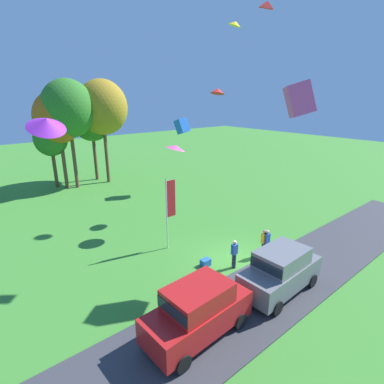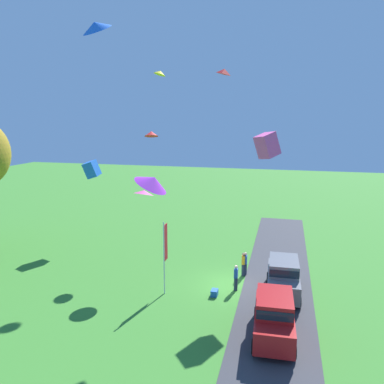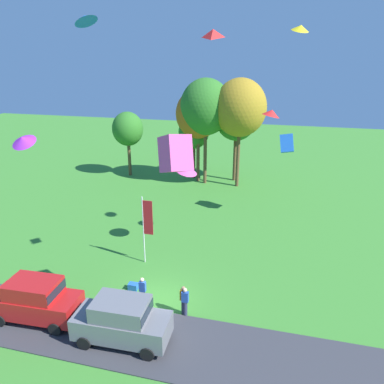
{
  "view_description": "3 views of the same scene",
  "coord_description": "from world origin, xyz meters",
  "px_view_note": "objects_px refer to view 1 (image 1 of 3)",
  "views": [
    {
      "loc": [
        -12.01,
        -10.44,
        9.39
      ],
      "look_at": [
        1.22,
        5.61,
        2.69
      ],
      "focal_mm": 28.0,
      "sensor_mm": 36.0,
      "label": 1
    },
    {
      "loc": [
        -23.2,
        -3.17,
        10.92
      ],
      "look_at": [
        1.29,
        3.02,
        5.97
      ],
      "focal_mm": 35.0,
      "sensor_mm": 36.0,
      "label": 2
    },
    {
      "loc": [
        6.38,
        -16.66,
        13.15
      ],
      "look_at": [
        0.5,
        6.19,
        4.48
      ],
      "focal_mm": 35.0,
      "sensor_mm": 36.0,
      "label": 3
    }
  ],
  "objects_px": {
    "kite_delta_high_right": "(235,23)",
    "car_suv_mid_row": "(198,309)",
    "kite_delta_high_left": "(218,91)",
    "car_suv_near_entrance": "(281,269)",
    "person_watching_sky": "(234,254)",
    "flag_banner": "(170,204)",
    "cooler_box": "(206,262)",
    "tree_left_of_center": "(51,139)",
    "person_beside_suv": "(267,243)",
    "tree_far_left": "(91,119)",
    "kite_delta_over_trees": "(46,123)",
    "tree_lone_near": "(58,117)",
    "kite_box_mid_center": "(182,126)",
    "kite_delta_topmost": "(176,147)",
    "person_on_lawn": "(264,243)",
    "kite_box_near_flag": "(299,99)",
    "tree_center_back": "(102,108)",
    "kite_diamond_low_drifter": "(267,4)",
    "tree_right_of_center": "(68,109)"
  },
  "relations": [
    {
      "from": "kite_delta_high_right",
      "to": "car_suv_mid_row",
      "type": "bearing_deg",
      "value": -140.56
    },
    {
      "from": "car_suv_mid_row",
      "to": "kite_delta_high_left",
      "type": "relative_size",
      "value": 4.19
    },
    {
      "from": "car_suv_near_entrance",
      "to": "person_watching_sky",
      "type": "bearing_deg",
      "value": 92.2
    },
    {
      "from": "flag_banner",
      "to": "cooler_box",
      "type": "bearing_deg",
      "value": -85.65
    },
    {
      "from": "flag_banner",
      "to": "kite_delta_high_right",
      "type": "xyz_separation_m",
      "value": [
        8.56,
        3.08,
        11.59
      ]
    },
    {
      "from": "tree_left_of_center",
      "to": "cooler_box",
      "type": "height_order",
      "value": "tree_left_of_center"
    },
    {
      "from": "person_beside_suv",
      "to": "kite_delta_high_left",
      "type": "relative_size",
      "value": 1.53
    },
    {
      "from": "tree_far_left",
      "to": "kite_delta_over_trees",
      "type": "bearing_deg",
      "value": -115.45
    },
    {
      "from": "flag_banner",
      "to": "cooler_box",
      "type": "height_order",
      "value": "flag_banner"
    },
    {
      "from": "tree_lone_near",
      "to": "cooler_box",
      "type": "height_order",
      "value": "tree_lone_near"
    },
    {
      "from": "flag_banner",
      "to": "kite_delta_high_left",
      "type": "relative_size",
      "value": 4.22
    },
    {
      "from": "tree_lone_near",
      "to": "person_watching_sky",
      "type": "bearing_deg",
      "value": -84.32
    },
    {
      "from": "car_suv_mid_row",
      "to": "kite_delta_high_right",
      "type": "height_order",
      "value": "kite_delta_high_right"
    },
    {
      "from": "kite_box_mid_center",
      "to": "kite_delta_topmost",
      "type": "relative_size",
      "value": 0.99
    },
    {
      "from": "person_on_lawn",
      "to": "person_beside_suv",
      "type": "height_order",
      "value": "same"
    },
    {
      "from": "tree_lone_near",
      "to": "kite_delta_topmost",
      "type": "xyz_separation_m",
      "value": [
        3.0,
        -15.61,
        -1.33
      ]
    },
    {
      "from": "kite_box_near_flag",
      "to": "kite_delta_topmost",
      "type": "distance_m",
      "value": 8.82
    },
    {
      "from": "car_suv_mid_row",
      "to": "flag_banner",
      "type": "bearing_deg",
      "value": 62.64
    },
    {
      "from": "kite_delta_over_trees",
      "to": "kite_delta_high_left",
      "type": "xyz_separation_m",
      "value": [
        14.19,
        5.27,
        1.36
      ]
    },
    {
      "from": "tree_center_back",
      "to": "tree_lone_near",
      "type": "bearing_deg",
      "value": 171.26
    },
    {
      "from": "kite_diamond_low_drifter",
      "to": "kite_delta_over_trees",
      "type": "bearing_deg",
      "value": 175.12
    },
    {
      "from": "person_beside_suv",
      "to": "kite_delta_high_right",
      "type": "bearing_deg",
      "value": 58.75
    },
    {
      "from": "person_on_lawn",
      "to": "person_watching_sky",
      "type": "relative_size",
      "value": 1.0
    },
    {
      "from": "person_on_lawn",
      "to": "kite_delta_high_left",
      "type": "xyz_separation_m",
      "value": [
        3.53,
        7.99,
        8.87
      ]
    },
    {
      "from": "person_watching_sky",
      "to": "kite_delta_high_left",
      "type": "xyz_separation_m",
      "value": [
        5.93,
        7.78,
        8.87
      ]
    },
    {
      "from": "car_suv_near_entrance",
      "to": "kite_delta_high_left",
      "type": "height_order",
      "value": "kite_delta_high_left"
    },
    {
      "from": "kite_box_mid_center",
      "to": "kite_delta_topmost",
      "type": "height_order",
      "value": "kite_box_mid_center"
    },
    {
      "from": "tree_left_of_center",
      "to": "kite_delta_topmost",
      "type": "bearing_deg",
      "value": -77.32
    },
    {
      "from": "flag_banner",
      "to": "kite_delta_high_left",
      "type": "distance_m",
      "value": 10.52
    },
    {
      "from": "tree_lone_near",
      "to": "kite_delta_high_left",
      "type": "height_order",
      "value": "kite_delta_high_left"
    },
    {
      "from": "tree_far_left",
      "to": "flag_banner",
      "type": "relative_size",
      "value": 1.99
    },
    {
      "from": "person_watching_sky",
      "to": "tree_far_left",
      "type": "relative_size",
      "value": 0.18
    },
    {
      "from": "kite_box_mid_center",
      "to": "tree_center_back",
      "type": "bearing_deg",
      "value": 122.34
    },
    {
      "from": "tree_center_back",
      "to": "kite_delta_high_right",
      "type": "xyz_separation_m",
      "value": [
        4.98,
        -14.03,
        6.38
      ]
    },
    {
      "from": "kite_delta_high_right",
      "to": "kite_delta_topmost",
      "type": "height_order",
      "value": "kite_delta_high_right"
    },
    {
      "from": "kite_delta_high_left",
      "to": "flag_banner",
      "type": "bearing_deg",
      "value": -154.6
    },
    {
      "from": "person_beside_suv",
      "to": "tree_center_back",
      "type": "height_order",
      "value": "tree_center_back"
    },
    {
      "from": "tree_lone_near",
      "to": "kite_box_mid_center",
      "type": "bearing_deg",
      "value": -41.85
    },
    {
      "from": "tree_center_back",
      "to": "person_watching_sky",
      "type": "bearing_deg",
      "value": -95.94
    },
    {
      "from": "cooler_box",
      "to": "kite_delta_high_right",
      "type": "distance_m",
      "value": 17.73
    },
    {
      "from": "person_beside_suv",
      "to": "kite_delta_high_right",
      "type": "relative_size",
      "value": 1.73
    },
    {
      "from": "kite_box_near_flag",
      "to": "flag_banner",
      "type": "bearing_deg",
      "value": 123.18
    },
    {
      "from": "tree_far_left",
      "to": "cooler_box",
      "type": "bearing_deg",
      "value": -97.1
    },
    {
      "from": "person_beside_suv",
      "to": "tree_far_left",
      "type": "distance_m",
      "value": 24.43
    },
    {
      "from": "kite_box_mid_center",
      "to": "cooler_box",
      "type": "bearing_deg",
      "value": -122.75
    },
    {
      "from": "person_on_lawn",
      "to": "flag_banner",
      "type": "distance_m",
      "value": 6.24
    },
    {
      "from": "cooler_box",
      "to": "kite_box_mid_center",
      "type": "bearing_deg",
      "value": 57.25
    },
    {
      "from": "tree_center_back",
      "to": "kite_delta_topmost",
      "type": "xyz_separation_m",
      "value": [
        -1.43,
        -14.93,
        -2.19
      ]
    },
    {
      "from": "tree_right_of_center",
      "to": "car_suv_near_entrance",
      "type": "bearing_deg",
      "value": -86.73
    },
    {
      "from": "tree_center_back",
      "to": "tree_far_left",
      "type": "bearing_deg",
      "value": 106.98
    }
  ]
}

